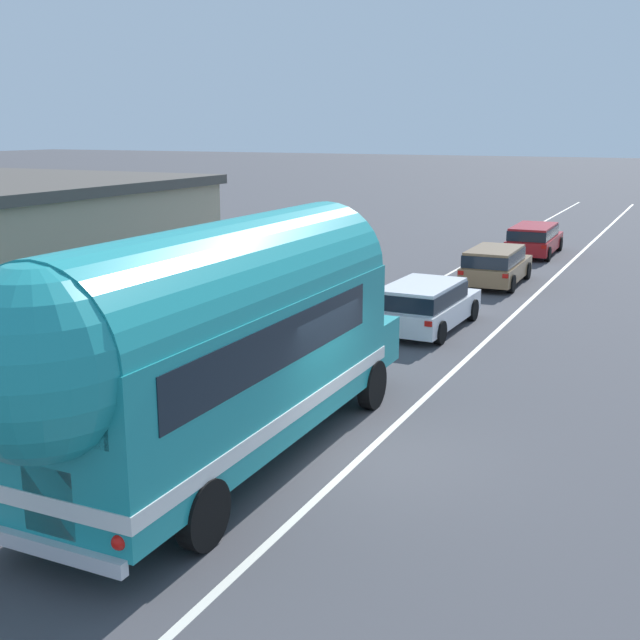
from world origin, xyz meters
TOP-DOWN VIEW (x-y plane):
  - ground_plane at (0.00, 0.00)m, footprint 300.00×300.00m
  - lane_markings at (-1.78, 12.00)m, footprint 3.99×80.00m
  - painted_bus at (-1.92, -1.77)m, footprint 2.67×10.74m
  - car_lead at (-1.90, 8.93)m, footprint 2.06×4.48m
  - car_second at (-1.71, 16.40)m, footprint 1.95×4.32m
  - car_third at (-1.83, 24.03)m, footprint 2.00×4.80m

SIDE VIEW (x-z plane):
  - ground_plane at x=0.00m, z-range 0.00..0.00m
  - lane_markings at x=-1.78m, z-range 0.00..0.01m
  - car_lead at x=-1.90m, z-range 0.10..1.47m
  - car_second at x=-1.71m, z-range 0.11..1.48m
  - car_third at x=-1.83m, z-range 0.11..1.48m
  - painted_bus at x=-1.92m, z-range 0.24..4.37m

